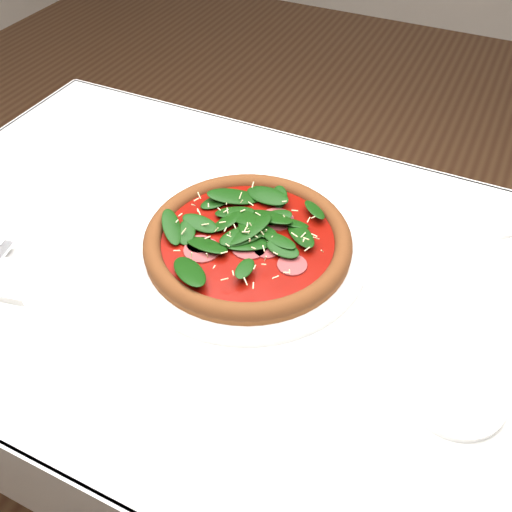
% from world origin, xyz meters
% --- Properties ---
extents(ground, '(6.00, 6.00, 0.00)m').
position_xyz_m(ground, '(0.00, 0.00, 0.00)').
color(ground, brown).
rests_on(ground, ground).
extents(dining_table, '(1.21, 0.81, 0.75)m').
position_xyz_m(dining_table, '(0.00, 0.00, 0.65)').
color(dining_table, silver).
rests_on(dining_table, ground).
extents(plate, '(0.39, 0.39, 0.02)m').
position_xyz_m(plate, '(0.05, 0.04, 0.76)').
color(plate, white).
rests_on(plate, dining_table).
extents(pizza, '(0.40, 0.40, 0.04)m').
position_xyz_m(pizza, '(0.05, 0.04, 0.78)').
color(pizza, brown).
rests_on(pizza, plate).
extents(saucer_near, '(0.13, 0.13, 0.01)m').
position_xyz_m(saucer_near, '(0.41, -0.09, 0.76)').
color(saucer_near, white).
rests_on(saucer_near, dining_table).
extents(saucer_far, '(0.13, 0.13, 0.01)m').
position_xyz_m(saucer_far, '(0.38, 0.31, 0.76)').
color(saucer_far, white).
rests_on(saucer_far, dining_table).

